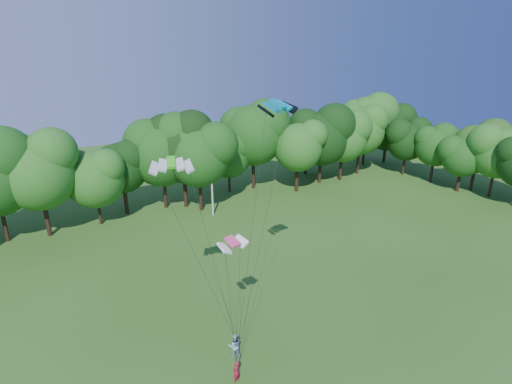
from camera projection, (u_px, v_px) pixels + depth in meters
utility_pole at (212, 182)px, 50.20m from camera, size 1.70×0.72×8.94m
kite_flyer_left at (236, 372)px, 25.82m from camera, size 0.70×0.59×1.61m
kite_flyer_right at (234, 345)px, 27.93m from camera, size 1.10×0.99×1.86m
kite_teal at (277, 104)px, 25.17m from camera, size 2.92×1.81×0.56m
kite_green at (171, 162)px, 24.55m from camera, size 2.85×2.01×0.57m
kite_pink at (232, 241)px, 25.17m from camera, size 2.14×1.31×0.45m
tree_back_center at (182, 147)px, 51.75m from camera, size 9.17×9.17×13.34m
tree_back_east at (307, 134)px, 66.25m from camera, size 7.56×7.56×10.99m
tree_flank_east at (479, 146)px, 58.34m from camera, size 7.59×7.59×11.04m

